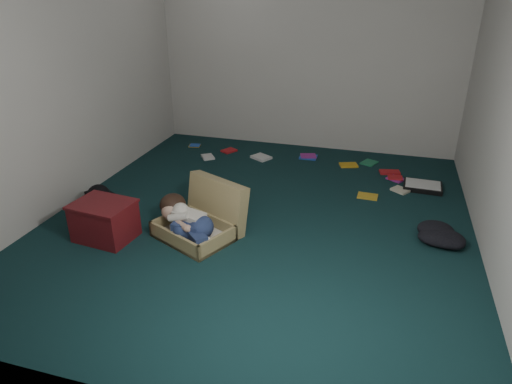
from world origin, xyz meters
The scene contains 11 objects.
floor centered at (0.00, 0.00, 0.00)m, with size 4.50×4.50×0.00m, color #0F2B2D.
wall_back centered at (0.00, 2.25, 1.30)m, with size 4.50×4.50×0.00m, color silver.
wall_front centered at (0.00, -2.25, 1.30)m, with size 4.50×4.50×0.00m, color silver.
wall_left centered at (-2.00, 0.00, 1.30)m, with size 4.50×4.50×0.00m, color silver.
suitcase centered at (-0.42, -0.43, 0.15)m, with size 0.87×0.87×0.49m.
person centered at (-0.53, -0.56, 0.19)m, with size 0.63×0.55×0.30m.
maroon_bin centered at (-1.24, -0.76, 0.18)m, with size 0.55×0.46×0.35m.
backpack centered at (-1.60, -0.29, 0.11)m, with size 0.35×0.28×0.21m, color black, non-canonical shape.
clothing_pile centered at (1.66, 0.04, 0.07)m, with size 0.41×0.34×0.13m, color black, non-canonical shape.
paper_tray centered at (1.57, 1.19, 0.03)m, with size 0.43×0.33×0.06m.
book_scatter centered at (0.24, 1.50, 0.01)m, with size 2.99×1.24×0.02m.
Camera 1 is at (1.08, -3.83, 2.14)m, focal length 32.00 mm.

